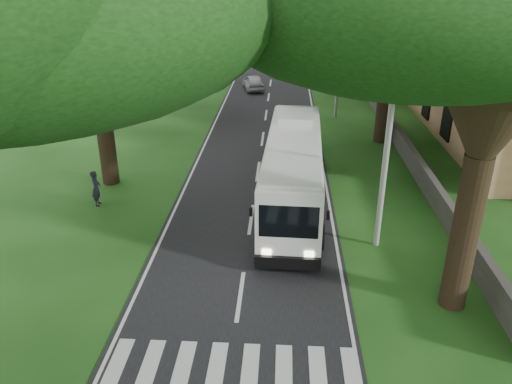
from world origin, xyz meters
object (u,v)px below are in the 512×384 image
pole_far (322,31)px  coach_bus (293,169)px  pole_near (386,153)px  distant_car_c (283,44)px  distant_car_a (253,82)px  distant_car_b (265,57)px  pedestrian (96,188)px  pole_mid (339,63)px

pole_far → coach_bus: bearing=-95.6°
pole_near → distant_car_c: bearing=94.6°
coach_bus → distant_car_a: size_ratio=2.92×
pole_far → distant_car_b: bearing=150.7°
pole_far → pedestrian: (-13.25, -36.82, -3.28)m
distant_car_b → pole_far: bearing=-19.0°
pole_near → distant_car_a: pole_near is taller
coach_bus → distant_car_c: coach_bus is taller
pole_near → distant_car_a: bearing=103.7°
coach_bus → pedestrian: 9.75m
pedestrian → pole_near: bearing=-112.3°
coach_bus → pedestrian: size_ratio=6.80×
pole_mid → pole_far: same height
distant_car_b → pole_mid: bearing=-64.3°
distant_car_a → pedestrian: bearing=64.3°
distant_car_c → pedestrian: bearing=65.4°
pole_far → distant_car_c: pole_far is taller
pole_mid → distant_car_b: (-6.49, 23.64, -3.47)m
distant_car_b → distant_car_c: bearing=90.2°
coach_bus → distant_car_a: (-3.50, 25.19, -1.19)m
distant_car_a → distant_car_c: distant_car_a is taller
pole_far → distant_car_c: (-4.46, 14.98, -3.56)m
coach_bus → distant_car_b: bearing=96.4°
pole_near → pedestrian: size_ratio=4.43×
distant_car_a → pole_mid: bearing=116.4°
pole_mid → coach_bus: size_ratio=0.65×
distant_car_a → pedestrian: size_ratio=2.33×
pole_mid → distant_car_a: 11.84m
pole_near → pole_far: (0.00, 40.00, 0.00)m
pole_mid → pole_far: bearing=90.0°
pole_far → distant_car_a: size_ratio=1.90×
distant_car_a → distant_car_b: distant_car_a is taller
pedestrian → distant_car_c: bearing=-18.5°
pedestrian → pole_far: bearing=-28.6°
pole_near → distant_car_c: 55.27m
distant_car_a → distant_car_b: 14.78m
distant_car_c → pole_far: bearing=91.6°
distant_car_c → pole_mid: bearing=82.3°
distant_car_a → pedestrian: 26.42m
pole_mid → pedestrian: pole_mid is taller
pole_mid → distant_car_c: pole_mid is taller
coach_bus → distant_car_a: bearing=100.2°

